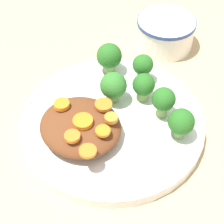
{
  "coord_description": "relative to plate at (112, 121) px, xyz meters",
  "views": [
    {
      "loc": [
        -0.31,
        -0.2,
        0.44
      ],
      "look_at": [
        0.0,
        0.0,
        0.03
      ],
      "focal_mm": 60.0,
      "sensor_mm": 36.0,
      "label": 1
    }
  ],
  "objects": [
    {
      "name": "dip_bowl",
      "position": [
        0.22,
        0.03,
        0.02
      ],
      "size": [
        0.11,
        0.11,
        0.06
      ],
      "color": "white",
      "rests_on": "ground_plane"
    },
    {
      "name": "carrot_slice_2",
      "position": [
        -0.05,
        -0.02,
        0.04
      ],
      "size": [
        0.02,
        0.02,
        0.0
      ],
      "primitive_type": "cylinder",
      "color": "orange",
      "rests_on": "stew_mound"
    },
    {
      "name": "plate",
      "position": [
        0.0,
        0.0,
        0.0
      ],
      "size": [
        0.28,
        0.28,
        0.02
      ],
      "color": "white",
      "rests_on": "ground_plane"
    },
    {
      "name": "ground_plane",
      "position": [
        0.0,
        0.0,
        -0.01
      ],
      "size": [
        4.0,
        4.0,
        0.0
      ],
      "primitive_type": "plane",
      "color": "tan"
    },
    {
      "name": "carrot_slice_0",
      "position": [
        -0.05,
        0.01,
        0.04
      ],
      "size": [
        0.03,
        0.03,
        0.01
      ],
      "primitive_type": "cylinder",
      "color": "orange",
      "rests_on": "stew_mound"
    },
    {
      "name": "carrot_slice_4",
      "position": [
        -0.03,
        -0.02,
        0.04
      ],
      "size": [
        0.02,
        0.02,
        0.01
      ],
      "primitive_type": "cylinder",
      "color": "orange",
      "rests_on": "stew_mound"
    },
    {
      "name": "broccoli_floret_2",
      "position": [
        0.03,
        -0.1,
        0.03
      ],
      "size": [
        0.04,
        0.04,
        0.05
      ],
      "color": "#7FA85B",
      "rests_on": "plate"
    },
    {
      "name": "broccoli_floret_0",
      "position": [
        0.06,
        -0.02,
        0.03
      ],
      "size": [
        0.03,
        0.03,
        0.05
      ],
      "color": "#759E51",
      "rests_on": "plate"
    },
    {
      "name": "broccoli_floret_4",
      "position": [
        0.05,
        -0.06,
        0.04
      ],
      "size": [
        0.04,
        0.04,
        0.05
      ],
      "color": "#759E51",
      "rests_on": "plate"
    },
    {
      "name": "carrot_slice_1",
      "position": [
        -0.04,
        0.06,
        0.04
      ],
      "size": [
        0.02,
        0.02,
        0.01
      ],
      "primitive_type": "cylinder",
      "color": "orange",
      "rests_on": "stew_mound"
    },
    {
      "name": "carrot_slice_3",
      "position": [
        -0.01,
        0.01,
        0.04
      ],
      "size": [
        0.02,
        0.02,
        0.0
      ],
      "primitive_type": "cylinder",
      "color": "orange",
      "rests_on": "stew_mound"
    },
    {
      "name": "broccoli_floret_3",
      "position": [
        0.03,
        0.02,
        0.04
      ],
      "size": [
        0.04,
        0.04,
        0.05
      ],
      "color": "#759E51",
      "rests_on": "plate"
    },
    {
      "name": "carrot_slice_5",
      "position": [
        -0.09,
        -0.02,
        0.04
      ],
      "size": [
        0.02,
        0.02,
        0.0
      ],
      "primitive_type": "cylinder",
      "color": "orange",
      "rests_on": "stew_mound"
    },
    {
      "name": "broccoli_floret_1",
      "position": [
        0.09,
        0.06,
        0.04
      ],
      "size": [
        0.04,
        0.04,
        0.05
      ],
      "color": "#759E51",
      "rests_on": "plate"
    },
    {
      "name": "stew_mound",
      "position": [
        -0.05,
        0.02,
        0.02
      ],
      "size": [
        0.11,
        0.12,
        0.04
      ],
      "primitive_type": "ellipsoid",
      "color": "brown",
      "rests_on": "plate"
    },
    {
      "name": "broccoli_floret_5",
      "position": [
        0.1,
        0.01,
        0.04
      ],
      "size": [
        0.03,
        0.03,
        0.05
      ],
      "color": "#7FA85B",
      "rests_on": "plate"
    },
    {
      "name": "carrot_slice_6",
      "position": [
        -0.08,
        0.01,
        0.04
      ],
      "size": [
        0.02,
        0.02,
        0.01
      ],
      "primitive_type": "cylinder",
      "color": "orange",
      "rests_on": "stew_mound"
    }
  ]
}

